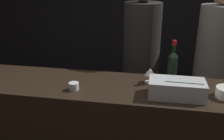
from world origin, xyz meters
name	(u,v)px	position (x,y,z in m)	size (l,w,h in m)	color
wall_back_chalkboard	(137,8)	(0.00, 2.59, 1.40)	(6.40, 0.06, 2.80)	black
ice_bin_with_bottles	(177,88)	(0.49, 0.19, 1.14)	(0.39, 0.20, 0.13)	#B7BABF
wine_glass	(150,72)	(0.29, 0.41, 1.16)	(0.09, 0.09, 0.12)	silver
candle_votive	(74,86)	(-0.27, 0.16, 1.10)	(0.08, 0.08, 0.06)	silver
red_wine_bottle_burgundy	(172,65)	(0.47, 0.47, 1.21)	(0.08, 0.08, 0.34)	black
person_in_hoodie	(141,63)	(0.19, 0.96, 1.04)	(0.37, 0.37, 1.86)	black
person_blond_tee	(213,62)	(0.95, 1.22, 1.01)	(0.40, 0.40, 1.82)	black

